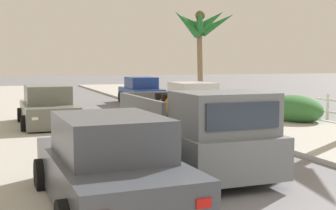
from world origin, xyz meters
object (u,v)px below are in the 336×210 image
at_px(pickup_truck, 193,132).
at_px(palm_tree_left_back, 201,26).
at_px(hedge_bush, 294,109).
at_px(car_left_near, 48,108).
at_px(car_left_mid, 109,166).
at_px(car_right_mid, 141,91).
at_px(car_right_near, 193,102).

distance_m(pickup_truck, palm_tree_left_back, 17.52).
bearing_deg(hedge_bush, car_left_near, 168.47).
bearing_deg(car_left_mid, hedge_bush, 41.21).
bearing_deg(car_right_mid, car_left_near, -125.37).
bearing_deg(car_right_near, car_right_mid, 90.08).
distance_m(pickup_truck, car_right_near, 8.92).
xyz_separation_m(car_left_mid, car_right_mid, (5.83, 18.23, 0.00)).
bearing_deg(pickup_truck, car_right_near, 67.15).
bearing_deg(palm_tree_left_back, hedge_bush, -91.81).
distance_m(pickup_truck, car_left_mid, 3.26).
bearing_deg(car_right_mid, car_right_near, -89.92).
bearing_deg(hedge_bush, car_right_near, 142.84).
height_order(car_right_near, palm_tree_left_back, palm_tree_left_back).
relative_size(pickup_truck, car_left_mid, 1.21).
height_order(car_right_near, hedge_bush, car_right_near).
height_order(pickup_truck, palm_tree_left_back, palm_tree_left_back).
relative_size(car_left_near, hedge_bush, 1.53).
distance_m(car_right_near, palm_tree_left_back, 9.05).
distance_m(car_right_near, hedge_bush, 4.10).
bearing_deg(car_left_mid, pickup_truck, 43.14).
bearing_deg(car_right_mid, car_left_mid, -107.74).
relative_size(car_right_near, hedge_bush, 1.53).
height_order(car_right_near, car_right_mid, same).
xyz_separation_m(car_right_mid, palm_tree_left_back, (3.59, -0.39, 3.81)).
height_order(pickup_truck, car_left_near, pickup_truck).
xyz_separation_m(pickup_truck, car_right_mid, (3.45, 16.00, -0.10)).
distance_m(car_right_mid, palm_tree_left_back, 5.25).
xyz_separation_m(pickup_truck, palm_tree_left_back, (7.04, 15.61, 3.71)).
bearing_deg(car_left_near, car_right_mid, 54.63).
bearing_deg(palm_tree_left_back, pickup_truck, -114.27).
distance_m(car_left_near, car_right_near, 5.99).
relative_size(pickup_truck, car_left_near, 1.22).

